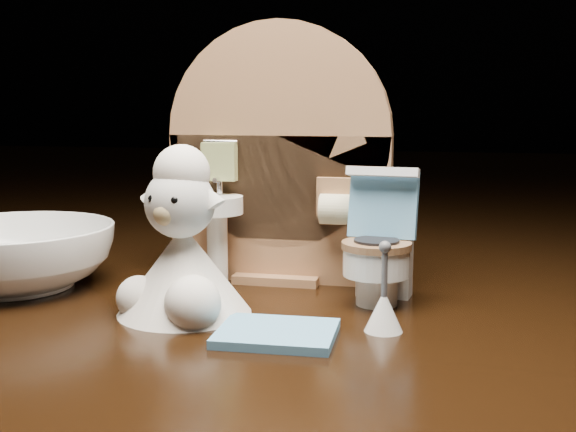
{
  "coord_description": "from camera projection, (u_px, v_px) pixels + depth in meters",
  "views": [
    {
      "loc": [
        0.1,
        -0.34,
        0.1
      ],
      "look_at": [
        0.01,
        0.02,
        0.05
      ],
      "focal_mm": 45.0,
      "sensor_mm": 36.0,
      "label": 1
    }
  ],
  "objects": [
    {
      "name": "backdrop_panel",
      "position": [
        278.0,
        169.0,
        0.42
      ],
      "size": [
        0.13,
        0.05,
        0.15
      ],
      "color": "#986742",
      "rests_on": "ground"
    },
    {
      "name": "toy_toilet",
      "position": [
        380.0,
        253.0,
        0.38
      ],
      "size": [
        0.04,
        0.05,
        0.07
      ],
      "rotation": [
        0.0,
        0.0,
        -0.12
      ],
      "color": "white",
      "rests_on": "ground"
    },
    {
      "name": "bath_mat",
      "position": [
        277.0,
        333.0,
        0.32
      ],
      "size": [
        0.05,
        0.04,
        0.0
      ],
      "primitive_type": "cube",
      "rotation": [
        0.0,
        0.0,
        0.03
      ],
      "color": "#60A1CC",
      "rests_on": "ground"
    },
    {
      "name": "toilet_brush",
      "position": [
        384.0,
        308.0,
        0.33
      ],
      "size": [
        0.02,
        0.02,
        0.04
      ],
      "color": "white",
      "rests_on": "ground"
    },
    {
      "name": "plush_lamb",
      "position": [
        182.0,
        255.0,
        0.36
      ],
      "size": [
        0.07,
        0.07,
        0.09
      ],
      "rotation": [
        0.0,
        0.0,
        -0.19
      ],
      "color": "white",
      "rests_on": "ground"
    },
    {
      "name": "ceramic_bowl",
      "position": [
        13.0,
        257.0,
        0.41
      ],
      "size": [
        0.14,
        0.14,
        0.04
      ],
      "primitive_type": "imported",
      "rotation": [
        0.0,
        0.0,
        -0.29
      ],
      "color": "white",
      "rests_on": "ground"
    }
  ]
}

